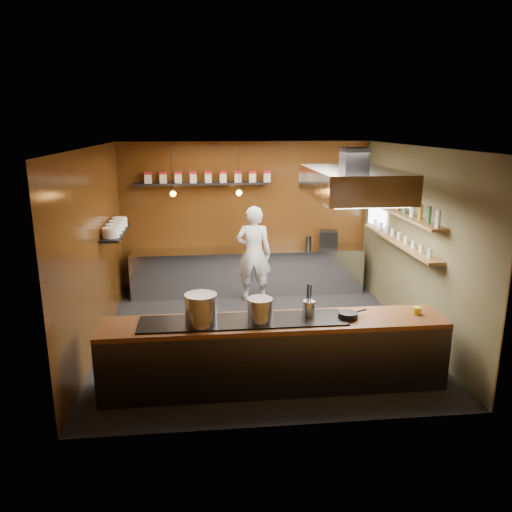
{
  "coord_description": "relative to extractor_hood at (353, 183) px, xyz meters",
  "views": [
    {
      "loc": [
        -0.86,
        -7.43,
        3.32
      ],
      "look_at": [
        -0.02,
        0.4,
        1.24
      ],
      "focal_mm": 35.0,
      "sensor_mm": 36.0,
      "label": 1
    }
  ],
  "objects": [
    {
      "name": "floor",
      "position": [
        -1.3,
        0.4,
        -2.51
      ],
      "size": [
        5.0,
        5.0,
        0.0
      ],
      "primitive_type": "plane",
      "color": "black",
      "rests_on": "ground"
    },
    {
      "name": "plate_shelf",
      "position": [
        -3.64,
        1.4,
        -0.96
      ],
      "size": [
        0.3,
        1.4,
        0.04
      ],
      "primitive_type": "cube",
      "color": "black",
      "rests_on": "left_wall"
    },
    {
      "name": "plate_stacks",
      "position": [
        -3.64,
        1.4,
        -0.86
      ],
      "size": [
        0.26,
        1.16,
        0.16
      ],
      "color": "white",
      "rests_on": "plate_shelf"
    },
    {
      "name": "bottles",
      "position": [
        1.04,
        0.7,
        -0.45
      ],
      "size": [
        0.06,
        2.66,
        0.24
      ],
      "color": "silver",
      "rests_on": "bottle_shelf_upper"
    },
    {
      "name": "pass_counter",
      "position": [
        -1.3,
        -1.2,
        -2.04
      ],
      "size": [
        4.4,
        0.72,
        0.94
      ],
      "color": "#38383D",
      "rests_on": "floor"
    },
    {
      "name": "frying_pan",
      "position": [
        -0.36,
        -1.24,
        -1.53
      ],
      "size": [
        0.41,
        0.26,
        0.06
      ],
      "color": "black",
      "rests_on": "pass_counter"
    },
    {
      "name": "bottle_shelf_lower",
      "position": [
        1.04,
        0.7,
        -1.06
      ],
      "size": [
        0.26,
        2.8,
        0.04
      ],
      "primitive_type": "cube",
      "color": "brown",
      "rests_on": "right_wall"
    },
    {
      "name": "pendant_left",
      "position": [
        -2.7,
        2.1,
        -0.35
      ],
      "size": [
        0.1,
        0.1,
        0.95
      ],
      "color": "black",
      "rests_on": "ceiling"
    },
    {
      "name": "window_pane",
      "position": [
        1.15,
        2.1,
        -0.61
      ],
      "size": [
        0.0,
        1.0,
        1.0
      ],
      "primitive_type": "plane",
      "rotation": [
        1.57,
        0.0,
        -1.57
      ],
      "color": "white",
      "rests_on": "right_wall"
    },
    {
      "name": "pendant_right",
      "position": [
        -1.5,
        2.1,
        -0.35
      ],
      "size": [
        0.1,
        0.1,
        0.95
      ],
      "color": "black",
      "rests_on": "ceiling"
    },
    {
      "name": "stockpot_large",
      "position": [
        -2.22,
        -1.27,
        -1.37
      ],
      "size": [
        0.49,
        0.49,
        0.38
      ],
      "primitive_type": "cylinder",
      "rotation": [
        0.0,
        0.0,
        0.28
      ],
      "color": "#B4B6BB",
      "rests_on": "pass_counter"
    },
    {
      "name": "tin_shelf",
      "position": [
        -2.2,
        2.76,
        -0.31
      ],
      "size": [
        2.6,
        0.26,
        0.04
      ],
      "primitive_type": "cube",
      "color": "black",
      "rests_on": "back_wall"
    },
    {
      "name": "utensil_crock",
      "position": [
        -0.85,
        -1.15,
        -1.46
      ],
      "size": [
        0.21,
        0.21,
        0.2
      ],
      "primitive_type": "cylinder",
      "rotation": [
        0.0,
        0.0,
        -0.42
      ],
      "color": "silver",
      "rests_on": "pass_counter"
    },
    {
      "name": "extractor_hood",
      "position": [
        0.0,
        0.0,
        0.0
      ],
      "size": [
        1.2,
        2.0,
        0.72
      ],
      "color": "#38383D",
      "rests_on": "ceiling"
    },
    {
      "name": "bottle_shelf_upper",
      "position": [
        1.04,
        0.7,
        -0.59
      ],
      "size": [
        0.26,
        2.8,
        0.04
      ],
      "primitive_type": "cube",
      "color": "brown",
      "rests_on": "right_wall"
    },
    {
      "name": "ceiling",
      "position": [
        -1.3,
        0.4,
        0.49
      ],
      "size": [
        5.0,
        5.0,
        0.0
      ],
      "primitive_type": "plane",
      "rotation": [
        3.14,
        0.0,
        0.0
      ],
      "color": "silver",
      "rests_on": "back_wall"
    },
    {
      "name": "right_wall",
      "position": [
        1.2,
        0.4,
        -1.01
      ],
      "size": [
        0.0,
        5.0,
        5.0
      ],
      "primitive_type": "plane",
      "rotation": [
        1.57,
        0.0,
        -1.57
      ],
      "color": "#4A462A",
      "rests_on": "ground"
    },
    {
      "name": "stockpot_small",
      "position": [
        -1.49,
        -1.26,
        -1.41
      ],
      "size": [
        0.38,
        0.38,
        0.3
      ],
      "primitive_type": "cylinder",
      "rotation": [
        0.0,
        0.0,
        0.21
      ],
      "color": "#BABCC1",
      "rests_on": "pass_counter"
    },
    {
      "name": "left_wall",
      "position": [
        -3.8,
        0.4,
        -1.01
      ],
      "size": [
        0.0,
        5.0,
        5.0
      ],
      "primitive_type": "plane",
      "rotation": [
        1.57,
        0.0,
        1.57
      ],
      "color": "#3B1E0A",
      "rests_on": "ground"
    },
    {
      "name": "butter_jar",
      "position": [
        0.58,
        -1.18,
        -1.54
      ],
      "size": [
        0.14,
        0.14,
        0.1
      ],
      "primitive_type": "cylinder",
      "rotation": [
        0.0,
        0.0,
        -0.42
      ],
      "color": "yellow",
      "rests_on": "pass_counter"
    },
    {
      "name": "storage_tins",
      "position": [
        -2.05,
        2.76,
        -0.17
      ],
      "size": [
        2.43,
        0.13,
        0.22
      ],
      "color": "#BDB49D",
      "rests_on": "tin_shelf"
    },
    {
      "name": "espresso_machine",
      "position": [
        0.32,
        2.5,
        -1.42
      ],
      "size": [
        0.43,
        0.42,
        0.36
      ],
      "primitive_type": "cube",
      "rotation": [
        0.0,
        0.0,
        -0.23
      ],
      "color": "black",
      "rests_on": "prep_counter"
    },
    {
      "name": "prep_counter",
      "position": [
        -1.3,
        2.57,
        -2.06
      ],
      "size": [
        4.6,
        0.65,
        0.9
      ],
      "primitive_type": "cube",
      "color": "silver",
      "rests_on": "floor"
    },
    {
      "name": "chef",
      "position": [
        -1.22,
        2.16,
        -1.58
      ],
      "size": [
        0.74,
        0.55,
        1.85
      ],
      "primitive_type": "imported",
      "rotation": [
        0.0,
        0.0,
        2.98
      ],
      "color": "white",
      "rests_on": "floor"
    },
    {
      "name": "back_wall",
      "position": [
        -1.3,
        2.9,
        -1.01
      ],
      "size": [
        5.0,
        0.0,
        5.0
      ],
      "primitive_type": "plane",
      "rotation": [
        1.57,
        0.0,
        0.0
      ],
      "color": "#3B1E0A",
      "rests_on": "ground"
    },
    {
      "name": "wine_glasses",
      "position": [
        1.04,
        0.7,
        -0.97
      ],
      "size": [
        0.07,
        2.37,
        0.13
      ],
      "color": "silver",
      "rests_on": "bottle_shelf_lower"
    }
  ]
}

